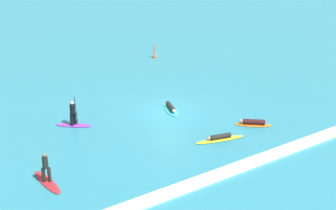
{
  "coord_description": "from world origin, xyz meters",
  "views": [
    {
      "loc": [
        -18.55,
        -27.41,
        14.21
      ],
      "look_at": [
        0.0,
        0.0,
        0.5
      ],
      "focal_mm": 54.16,
      "sensor_mm": 36.0,
      "label": 1
    }
  ],
  "objects_px": {
    "surfer_on_yellow_board": "(220,138)",
    "surfer_on_red_board": "(46,176)",
    "surfer_on_teal_board": "(171,108)",
    "surfer_on_purple_board": "(73,118)",
    "marker_buoy": "(154,56)",
    "surfer_on_orange_board": "(253,123)"
  },
  "relations": [
    {
      "from": "surfer_on_teal_board",
      "to": "surfer_on_red_board",
      "type": "bearing_deg",
      "value": -50.29
    },
    {
      "from": "surfer_on_orange_board",
      "to": "surfer_on_purple_board",
      "type": "height_order",
      "value": "surfer_on_purple_board"
    },
    {
      "from": "surfer_on_red_board",
      "to": "surfer_on_yellow_board",
      "type": "bearing_deg",
      "value": 80.58
    },
    {
      "from": "surfer_on_orange_board",
      "to": "surfer_on_teal_board",
      "type": "bearing_deg",
      "value": -18.79
    },
    {
      "from": "surfer_on_orange_board",
      "to": "surfer_on_red_board",
      "type": "relative_size",
      "value": 0.79
    },
    {
      "from": "surfer_on_yellow_board",
      "to": "surfer_on_red_board",
      "type": "distance_m",
      "value": 10.98
    },
    {
      "from": "surfer_on_teal_board",
      "to": "surfer_on_purple_board",
      "type": "distance_m",
      "value": 7.02
    },
    {
      "from": "surfer_on_teal_board",
      "to": "marker_buoy",
      "type": "distance_m",
      "value": 12.83
    },
    {
      "from": "surfer_on_yellow_board",
      "to": "surfer_on_teal_board",
      "type": "xyz_separation_m",
      "value": [
        0.16,
        5.68,
        0.02
      ]
    },
    {
      "from": "surfer_on_orange_board",
      "to": "surfer_on_teal_board",
      "type": "xyz_separation_m",
      "value": [
        -3.11,
        5.18,
        -0.01
      ]
    },
    {
      "from": "surfer_on_yellow_board",
      "to": "surfer_on_teal_board",
      "type": "height_order",
      "value": "surfer_on_teal_board"
    },
    {
      "from": "surfer_on_yellow_board",
      "to": "marker_buoy",
      "type": "xyz_separation_m",
      "value": [
        6.06,
        17.07,
        0.05
      ]
    },
    {
      "from": "surfer_on_red_board",
      "to": "marker_buoy",
      "type": "distance_m",
      "value": 23.22
    },
    {
      "from": "surfer_on_red_board",
      "to": "marker_buoy",
      "type": "bearing_deg",
      "value": 130.03
    },
    {
      "from": "surfer_on_orange_board",
      "to": "surfer_on_purple_board",
      "type": "distance_m",
      "value": 11.99
    },
    {
      "from": "surfer_on_teal_board",
      "to": "surfer_on_yellow_board",
      "type": "bearing_deg",
      "value": 16.13
    },
    {
      "from": "surfer_on_yellow_board",
      "to": "surfer_on_orange_board",
      "type": "height_order",
      "value": "surfer_on_orange_board"
    },
    {
      "from": "surfer_on_purple_board",
      "to": "surfer_on_red_board",
      "type": "height_order",
      "value": "surfer_on_purple_board"
    },
    {
      "from": "surfer_on_orange_board",
      "to": "surfer_on_teal_board",
      "type": "relative_size",
      "value": 0.89
    },
    {
      "from": "surfer_on_teal_board",
      "to": "surfer_on_purple_board",
      "type": "xyz_separation_m",
      "value": [
        -6.85,
        1.48,
        0.39
      ]
    },
    {
      "from": "surfer_on_teal_board",
      "to": "marker_buoy",
      "type": "bearing_deg",
      "value": 170.43
    },
    {
      "from": "surfer_on_red_board",
      "to": "marker_buoy",
      "type": "relative_size",
      "value": 2.23
    }
  ]
}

